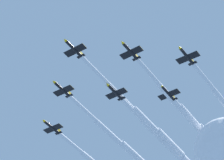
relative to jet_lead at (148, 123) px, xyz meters
name	(u,v)px	position (x,y,z in m)	size (l,w,h in m)	color
jet_lead	(148,123)	(0.00, 0.00, 0.00)	(76.10, 8.38, 3.88)	black
jet_port_inner	(191,119)	(7.93, -14.82, -0.24)	(69.76, 8.41, 3.85)	black
jet_starboard_inner	(136,156)	(13.51, 14.79, -0.48)	(78.13, 8.36, 3.95)	black
jet_port_mid	(174,150)	(18.57, -0.14, -1.12)	(67.34, 8.37, 3.90)	black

